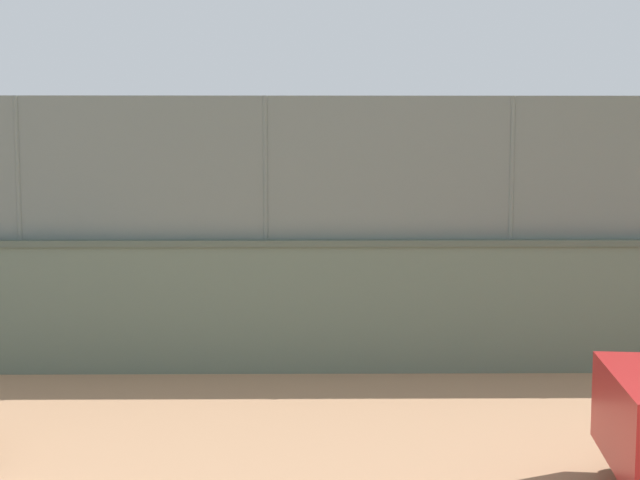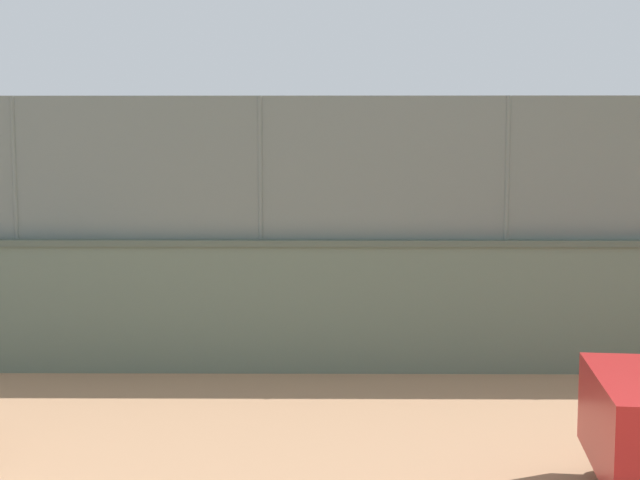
# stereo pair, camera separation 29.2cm
# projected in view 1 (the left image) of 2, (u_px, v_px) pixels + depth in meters

# --- Properties ---
(ground_plane) EXTENTS (260.00, 260.00, 0.00)m
(ground_plane) POSITION_uv_depth(u_px,v_px,m) (317.00, 246.00, 25.80)
(ground_plane) COLOR tan
(perimeter_wall) EXTENTS (22.26, 1.17, 1.71)m
(perimeter_wall) POSITION_uv_depth(u_px,v_px,m) (388.00, 305.00, 12.05)
(perimeter_wall) COLOR slate
(perimeter_wall) RESTS_ON ground_plane
(fence_panel_on_wall) EXTENTS (21.88, 0.84, 1.81)m
(fence_panel_on_wall) POSITION_uv_depth(u_px,v_px,m) (389.00, 168.00, 11.86)
(fence_panel_on_wall) COLOR slate
(fence_panel_on_wall) RESTS_ON perimeter_wall
(player_crossing_court) EXTENTS (1.29, 0.78, 1.70)m
(player_crossing_court) POSITION_uv_depth(u_px,v_px,m) (64.00, 244.00, 17.48)
(player_crossing_court) COLOR #B2B2B2
(player_crossing_court) RESTS_ON ground_plane
(player_baseline_waiting) EXTENTS (0.69, 0.86, 1.49)m
(player_baseline_waiting) POSITION_uv_depth(u_px,v_px,m) (557.00, 263.00, 15.96)
(player_baseline_waiting) COLOR #591919
(player_baseline_waiting) RESTS_ON ground_plane
(sports_ball) EXTENTS (0.12, 0.12, 0.12)m
(sports_ball) POSITION_uv_depth(u_px,v_px,m) (16.00, 227.00, 15.48)
(sports_ball) COLOR orange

